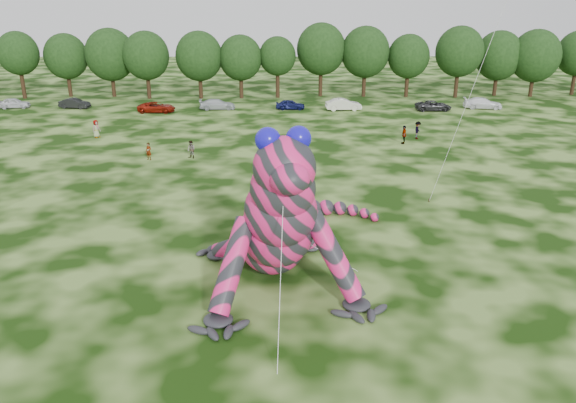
# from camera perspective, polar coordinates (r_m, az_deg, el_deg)

# --- Properties ---
(ground) EXTENTS (240.00, 240.00, 0.00)m
(ground) POSITION_cam_1_polar(r_m,az_deg,el_deg) (28.70, -3.70, -8.43)
(ground) COLOR #16330A
(ground) RESTS_ON ground
(inflatable_gecko) EXTENTS (17.37, 19.49, 8.51)m
(inflatable_gecko) POSITION_cam_1_polar(r_m,az_deg,el_deg) (29.06, -2.07, 1.14)
(inflatable_gecko) COLOR #E52170
(inflatable_gecko) RESTS_ON ground
(tree_3) EXTENTS (5.81, 5.23, 9.44)m
(tree_3) POSITION_cam_1_polar(r_m,az_deg,el_deg) (90.76, -25.58, 12.38)
(tree_3) COLOR black
(tree_3) RESTS_ON ground
(tree_4) EXTENTS (6.22, 5.60, 9.06)m
(tree_4) POSITION_cam_1_polar(r_m,az_deg,el_deg) (90.00, -21.54, 12.76)
(tree_4) COLOR black
(tree_4) RESTS_ON ground
(tree_5) EXTENTS (7.16, 6.44, 9.80)m
(tree_5) POSITION_cam_1_polar(r_m,az_deg,el_deg) (87.65, -17.54, 13.29)
(tree_5) COLOR black
(tree_5) RESTS_ON ground
(tree_6) EXTENTS (6.52, 5.86, 9.49)m
(tree_6) POSITION_cam_1_polar(r_m,az_deg,el_deg) (84.57, -14.15, 13.29)
(tree_6) COLOR black
(tree_6) RESTS_ON ground
(tree_7) EXTENTS (6.68, 6.01, 9.48)m
(tree_7) POSITION_cam_1_polar(r_m,az_deg,el_deg) (83.33, -8.98, 13.54)
(tree_7) COLOR black
(tree_7) RESTS_ON ground
(tree_8) EXTENTS (6.14, 5.53, 8.94)m
(tree_8) POSITION_cam_1_polar(r_m,az_deg,el_deg) (82.92, -4.83, 13.49)
(tree_8) COLOR black
(tree_8) RESTS_ON ground
(tree_9) EXTENTS (5.27, 4.74, 8.68)m
(tree_9) POSITION_cam_1_polar(r_m,az_deg,el_deg) (83.10, -1.07, 13.47)
(tree_9) COLOR black
(tree_9) RESTS_ON ground
(tree_10) EXTENTS (7.09, 6.38, 10.50)m
(tree_10) POSITION_cam_1_polar(r_m,az_deg,el_deg) (84.43, 3.37, 14.17)
(tree_10) COLOR black
(tree_10) RESTS_ON ground
(tree_11) EXTENTS (7.01, 6.31, 10.07)m
(tree_11) POSITION_cam_1_polar(r_m,az_deg,el_deg) (84.76, 7.82, 13.90)
(tree_11) COLOR black
(tree_11) RESTS_ON ground
(tree_12) EXTENTS (5.99, 5.39, 8.97)m
(tree_12) POSITION_cam_1_polar(r_m,az_deg,el_deg) (85.50, 12.10, 13.33)
(tree_12) COLOR black
(tree_12) RESTS_ON ground
(tree_13) EXTENTS (6.83, 6.15, 10.13)m
(tree_13) POSITION_cam_1_polar(r_m,az_deg,el_deg) (86.68, 16.93, 13.40)
(tree_13) COLOR black
(tree_13) RESTS_ON ground
(tree_14) EXTENTS (6.82, 6.14, 9.40)m
(tree_14) POSITION_cam_1_polar(r_m,az_deg,el_deg) (90.27, 20.54, 13.00)
(tree_14) COLOR black
(tree_14) RESTS_ON ground
(tree_15) EXTENTS (7.17, 6.45, 9.63)m
(tree_15) POSITION_cam_1_polar(r_m,az_deg,el_deg) (91.29, 23.77, 12.73)
(tree_15) COLOR black
(tree_15) RESTS_ON ground
(car_0) EXTENTS (4.18, 2.25, 1.35)m
(car_0) POSITION_cam_1_polar(r_m,az_deg,el_deg) (83.36, -26.07, 8.97)
(car_0) COLOR silver
(car_0) RESTS_ON ground
(car_1) EXTENTS (4.17, 2.03, 1.32)m
(car_1) POSITION_cam_1_polar(r_m,az_deg,el_deg) (80.10, -20.86, 9.30)
(car_1) COLOR black
(car_1) RESTS_ON ground
(car_2) EXTENTS (4.72, 2.21, 1.31)m
(car_2) POSITION_cam_1_polar(r_m,az_deg,el_deg) (74.18, -13.22, 9.31)
(car_2) COLOR maroon
(car_2) RESTS_ON ground
(car_3) EXTENTS (4.78, 2.26, 1.35)m
(car_3) POSITION_cam_1_polar(r_m,az_deg,el_deg) (74.80, -7.19, 9.77)
(car_3) COLOR #B7BDC1
(car_3) RESTS_ON ground
(car_4) EXTENTS (3.80, 1.54, 1.29)m
(car_4) POSITION_cam_1_polar(r_m,az_deg,el_deg) (74.19, 0.23, 9.82)
(car_4) COLOR #11164B
(car_4) RESTS_ON ground
(car_5) EXTENTS (4.71, 1.93, 1.52)m
(car_5) POSITION_cam_1_polar(r_m,az_deg,el_deg) (73.93, 5.65, 9.78)
(car_5) COLOR silver
(car_5) RESTS_ON ground
(car_6) EXTENTS (4.68, 2.28, 1.28)m
(car_6) POSITION_cam_1_polar(r_m,az_deg,el_deg) (75.78, 14.55, 9.41)
(car_6) COLOR #2A2A2C
(car_6) RESTS_ON ground
(car_7) EXTENTS (5.16, 2.70, 1.43)m
(car_7) POSITION_cam_1_polar(r_m,az_deg,el_deg) (79.02, 19.17, 9.41)
(car_7) COLOR white
(car_7) RESTS_ON ground
(spectator_2) EXTENTS (1.13, 1.35, 1.82)m
(spectator_2) POSITION_cam_1_polar(r_m,az_deg,el_deg) (59.54, 13.04, 7.07)
(spectator_2) COLOR gray
(spectator_2) RESTS_ON ground
(spectator_4) EXTENTS (0.98, 1.07, 1.83)m
(spectator_4) POSITION_cam_1_polar(r_m,az_deg,el_deg) (62.01, -18.91, 7.01)
(spectator_4) COLOR gray
(spectator_4) RESTS_ON ground
(spectator_5) EXTENTS (1.74, 0.89, 1.79)m
(spectator_5) POSITION_cam_1_polar(r_m,az_deg,el_deg) (42.47, -1.19, 2.48)
(spectator_5) COLOR gray
(spectator_5) RESTS_ON ground
(spectator_3) EXTENTS (0.62, 1.13, 1.84)m
(spectator_3) POSITION_cam_1_polar(r_m,az_deg,el_deg) (57.23, 11.70, 6.67)
(spectator_3) COLOR gray
(spectator_3) RESTS_ON ground
(spectator_1) EXTENTS (0.99, 0.96, 1.61)m
(spectator_1) POSITION_cam_1_polar(r_m,az_deg,el_deg) (51.54, -9.80, 5.22)
(spectator_1) COLOR gray
(spectator_1) RESTS_ON ground
(spectator_0) EXTENTS (0.67, 0.57, 1.56)m
(spectator_0) POSITION_cam_1_polar(r_m,az_deg,el_deg) (51.81, -13.97, 4.97)
(spectator_0) COLOR gray
(spectator_0) RESTS_ON ground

